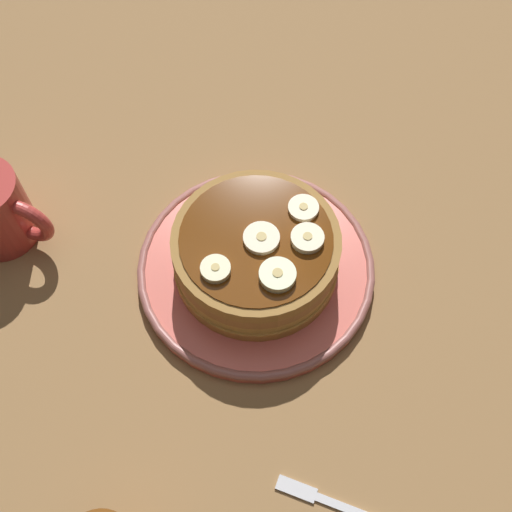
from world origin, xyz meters
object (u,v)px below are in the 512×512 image
Objects in this scene: banana_slice_1 at (277,275)px; banana_slice_4 at (216,269)px; plate at (256,268)px; banana_slice_0 at (263,236)px; pancake_stack at (256,254)px; banana_slice_2 at (307,239)px; fork at (340,506)px; banana_slice_3 at (303,208)px.

banana_slice_4 is at bearing -166.84° from banana_slice_1.
plate is 6.09cm from banana_slice_0.
pancake_stack is (0.07, -0.18, 3.14)cm from plate.
banana_slice_4 is (-2.80, -4.82, 0.07)cm from banana_slice_0.
plate is 7.64× the size of banana_slice_2.
plate is 23.73cm from fork.
fork is at bearing -52.73° from pancake_stack.
banana_slice_4 reaches higher than plate.
banana_slice_0 is at bearing 46.66° from pancake_stack.
plate is at bearing -125.05° from banana_slice_3.
banana_slice_0 is 1.01× the size of banana_slice_1.
fork is (13.79, -19.22, -6.62)cm from banana_slice_0.
banana_slice_1 is 20.37cm from fork.
plate is 8.61× the size of banana_slice_4.
banana_slice_2 is at bearing 16.88° from plate.
banana_slice_4 is (-5.45, -9.06, 0.10)cm from banana_slice_3.
banana_slice_4 is (-6.83, -5.90, 0.00)cm from banana_slice_2.
plate is 7.68cm from banana_slice_1.
pancake_stack is 5.62cm from banana_slice_2.
banana_slice_0 is 24.56cm from fork.
banana_slice_3 reaches higher than fork.
banana_slice_0 is 5.00cm from banana_slice_3.
banana_slice_4 is 22.96cm from fork.
plate is 8.19cm from banana_slice_3.
banana_slice_1 is (2.67, -3.55, 0.13)cm from banana_slice_0.
banana_slice_0 is at bearing 59.86° from banana_slice_4.
pancake_stack is at bearing 135.67° from banana_slice_1.
banana_slice_3 is 26.78cm from fork.
banana_slice_0 is 1.10× the size of banana_slice_2.
fork is at bearing -54.34° from banana_slice_0.
banana_slice_3 is at bearing 115.40° from fork.
banana_slice_0 is at bearing -165.07° from banana_slice_2.
plate is 8.07× the size of banana_slice_3.
banana_slice_4 is at bearing -118.35° from pancake_stack.
banana_slice_2 is at bearing 73.56° from banana_slice_1.
banana_slice_3 is at bearing 90.10° from banana_slice_1.
banana_slice_0 is 1.16× the size of banana_slice_3.
banana_slice_3 is at bearing 57.92° from banana_slice_0.
banana_slice_1 is (3.13, -3.06, 3.05)cm from pancake_stack.
banana_slice_1 reaches higher than pancake_stack.
banana_slice_3 is at bearing 56.59° from pancake_stack.
fork is at bearing -64.32° from banana_slice_2.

